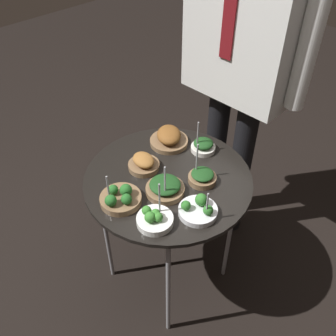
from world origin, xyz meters
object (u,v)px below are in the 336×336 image
bowl_broccoli_mid_right (154,219)px  bowl_spinach_front_left (165,187)px  serving_cart (168,185)px  bowl_broccoli_center (198,209)px  waiter_figure (244,42)px  bowl_spinach_back_right (202,177)px  bowl_roast_far_rim (144,163)px  bowl_broccoli_front_right (120,198)px  bowl_spinach_front_center (203,146)px  bowl_roast_back_left (169,138)px

bowl_broccoli_mid_right → bowl_spinach_front_left: size_ratio=0.97×
serving_cart → bowl_broccoli_center: bearing=-15.7°
serving_cart → waiter_figure: (-0.06, 0.52, 0.46)m
bowl_spinach_back_right → waiter_figure: (-0.18, 0.44, 0.39)m
waiter_figure → bowl_broccoli_center: bearing=-64.2°
bowl_roast_far_rim → serving_cart: bearing=16.0°
bowl_broccoli_mid_right → bowl_spinach_front_left: bearing=121.2°
bowl_broccoli_front_right → bowl_broccoli_mid_right: 0.17m
bowl_roast_far_rim → bowl_spinach_front_center: (0.10, 0.27, -0.00)m
bowl_broccoli_front_right → bowl_broccoli_center: 0.30m
bowl_spinach_front_left → bowl_spinach_back_right: bearing=68.0°
bowl_roast_far_rim → bowl_spinach_front_left: bearing=-13.1°
bowl_broccoli_front_right → bowl_spinach_front_left: 0.18m
serving_cart → waiter_figure: bearing=96.5°
bowl_broccoli_center → bowl_roast_back_left: bowl_broccoli_center is taller
bowl_broccoli_center → bowl_spinach_front_left: bowl_spinach_front_left is taller
bowl_roast_far_rim → bowl_spinach_back_right: 0.26m
bowl_broccoli_front_right → bowl_broccoli_center: size_ratio=1.09×
serving_cart → bowl_broccoli_center: 0.24m
bowl_roast_far_rim → waiter_figure: 0.68m
bowl_roast_far_rim → bowl_spinach_front_center: bearing=69.8°
serving_cart → bowl_spinach_front_center: 0.25m
serving_cart → bowl_broccoli_mid_right: size_ratio=4.32×
bowl_roast_back_left → waiter_figure: (0.10, 0.35, 0.38)m
serving_cart → bowl_broccoli_mid_right: bearing=-56.6°
bowl_roast_far_rim → bowl_spinach_front_left: (0.17, -0.04, -0.00)m
bowl_spinach_back_right → waiter_figure: waiter_figure is taller
serving_cart → bowl_roast_far_rim: size_ratio=5.34×
bowl_broccoli_mid_right → waiter_figure: 0.85m
serving_cart → bowl_spinach_back_right: bearing=34.8°
serving_cart → bowl_spinach_front_center: size_ratio=4.48×
bowl_spinach_back_right → bowl_spinach_front_left: size_ratio=1.02×
bowl_spinach_front_center → bowl_spinach_front_left: bowl_spinach_front_left is taller
bowl_roast_far_rim → bowl_broccoli_front_right: size_ratio=0.82×
serving_cart → bowl_roast_far_rim: bowl_roast_far_rim is taller
bowl_broccoli_mid_right → bowl_spinach_back_right: bearing=94.5°
serving_cart → bowl_spinach_front_left: size_ratio=4.19×
serving_cart → bowl_spinach_front_center: (-0.01, 0.24, 0.07)m
bowl_broccoli_front_right → waiter_figure: 0.85m
bowl_roast_far_rim → bowl_roast_back_left: (-0.05, 0.20, 0.01)m
bowl_broccoli_center → serving_cart: bearing=164.3°
bowl_broccoli_center → waiter_figure: (-0.28, 0.58, 0.39)m
bowl_spinach_front_center → bowl_spinach_front_left: 0.32m
waiter_figure → bowl_spinach_front_left: bearing=-79.1°
waiter_figure → bowl_roast_back_left: bearing=-105.8°
bowl_broccoli_center → bowl_broccoli_mid_right: bearing=-118.7°
bowl_spinach_back_right → waiter_figure: size_ratio=0.10×
bowl_spinach_front_left → bowl_broccoli_front_right: bearing=-117.0°
waiter_figure → bowl_spinach_front_center: bearing=-80.8°
bowl_roast_back_left → bowl_spinach_front_left: bearing=-48.0°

